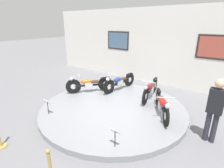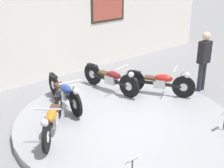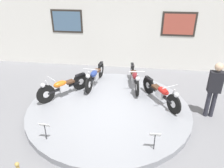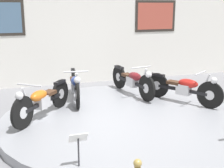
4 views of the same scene
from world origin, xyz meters
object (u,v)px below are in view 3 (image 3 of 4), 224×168
Objects in this scene: motorcycle_blue at (95,75)px; visitor_standing at (214,87)px; motorcycle_maroon at (135,77)px; motorcycle_red at (161,93)px; motorcycle_orange at (63,86)px; info_placard_front_centre at (155,137)px; info_placard_front_left at (45,127)px.

motorcycle_blue is 4.03m from visitor_standing.
motorcycle_red is at bearing -48.74° from motorcycle_maroon.
motorcycle_blue is (0.88, 0.99, 0.00)m from motorcycle_orange.
motorcycle_red is at bearing -23.02° from motorcycle_blue.
visitor_standing reaches higher than info_placard_front_centre.
motorcycle_maroon is at bearing 131.26° from motorcycle_red.
motorcycle_red is 3.29× the size of info_placard_front_centre.
info_placard_front_left is 1.00× the size of info_placard_front_centre.
info_placard_front_centre is at bearing -56.75° from motorcycle_blue.
info_placard_front_left is 0.30× the size of visitor_standing.
motorcycle_blue is at bearing 79.27° from info_placard_front_left.
motorcycle_maroon is (2.36, 1.00, 0.00)m from motorcycle_orange.
motorcycle_blue is at bearing 161.16° from visitor_standing.
motorcycle_orange is at bearing 143.77° from info_placard_front_centre.
motorcycle_maroon reaches higher than motorcycle_blue.
motorcycle_blue reaches higher than info_placard_front_left.
motorcycle_maroon is at bearing 100.70° from info_placard_front_centre.
motorcycle_orange is at bearing 97.47° from info_placard_front_left.
visitor_standing is at bearing -18.84° from motorcycle_blue.
motorcycle_orange is 1.33m from motorcycle_blue.
motorcycle_maroon is at bearing 150.81° from visitor_standing.
motorcycle_blue is 3.84× the size of info_placard_front_left.
visitor_standing is (4.39, 1.86, 0.45)m from info_placard_front_left.
motorcycle_blue is 3.84× the size of info_placard_front_centre.
info_placard_front_left is (-2.07, -3.16, -0.02)m from motorcycle_maroon.
motorcycle_blue reaches higher than info_placard_front_centre.
motorcycle_maroon reaches higher than info_placard_front_centre.
info_placard_front_left is (0.28, -2.16, -0.01)m from motorcycle_orange.
motorcycle_orange is 3.66m from info_placard_front_centre.
motorcycle_blue is 1.17× the size of motorcycle_red.
motorcycle_blue is 3.78m from info_placard_front_centre.
info_placard_front_centre is 0.30× the size of visitor_standing.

